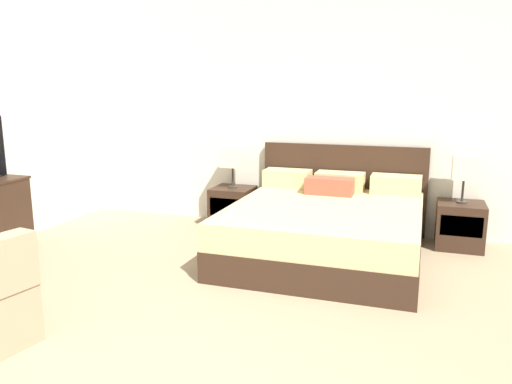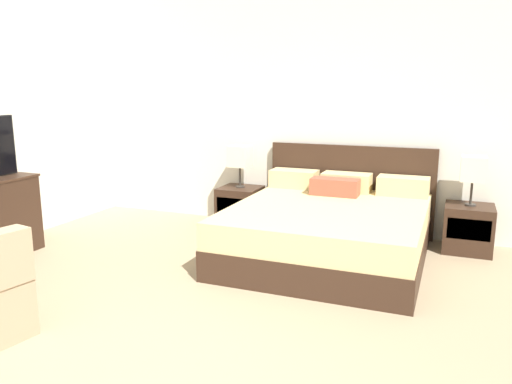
% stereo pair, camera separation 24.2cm
% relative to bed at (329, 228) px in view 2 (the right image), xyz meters
% --- Properties ---
extents(wall_back, '(7.06, 0.06, 2.85)m').
position_rel_bed_xyz_m(wall_back, '(-0.44, 1.03, 1.13)').
color(wall_back, silver).
rests_on(wall_back, ground).
extents(bed, '(1.88, 2.05, 1.02)m').
position_rel_bed_xyz_m(bed, '(0.00, 0.00, 0.00)').
color(bed, '#332116').
rests_on(bed, ground).
extents(nightstand_left, '(0.48, 0.46, 0.48)m').
position_rel_bed_xyz_m(nightstand_left, '(-1.28, 0.71, -0.05)').
color(nightstand_left, '#332116').
rests_on(nightstand_left, ground).
extents(nightstand_right, '(0.48, 0.46, 0.48)m').
position_rel_bed_xyz_m(nightstand_right, '(1.28, 0.71, -0.05)').
color(nightstand_right, '#332116').
rests_on(nightstand_right, ground).
extents(table_lamp_left, '(0.24, 0.24, 0.51)m').
position_rel_bed_xyz_m(table_lamp_left, '(-1.28, 0.71, 0.56)').
color(table_lamp_left, '#332D28').
rests_on(table_lamp_left, nightstand_left).
extents(table_lamp_right, '(0.24, 0.24, 0.51)m').
position_rel_bed_xyz_m(table_lamp_right, '(1.28, 0.71, 0.56)').
color(table_lamp_right, '#332D28').
rests_on(table_lamp_right, nightstand_right).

